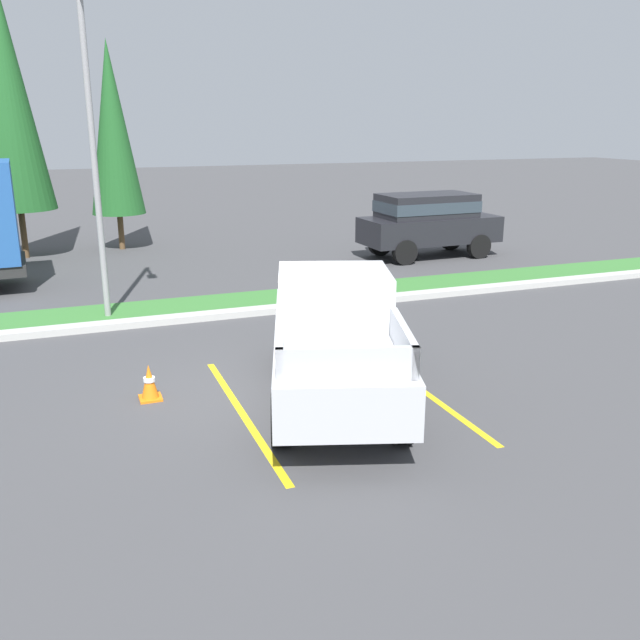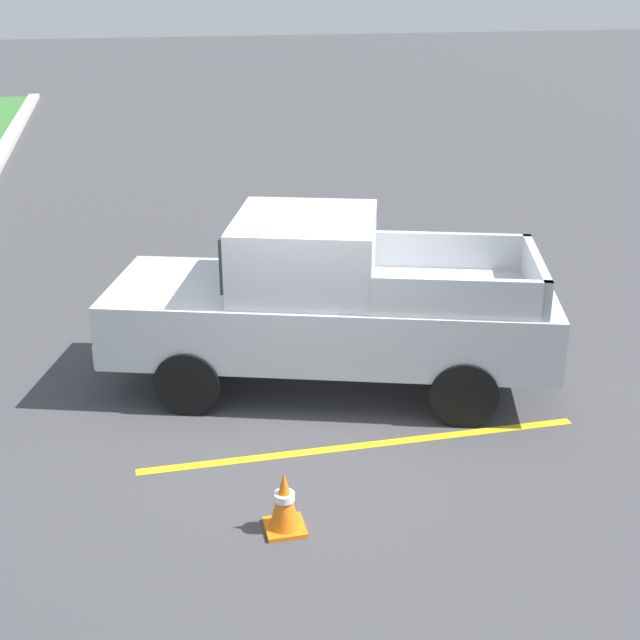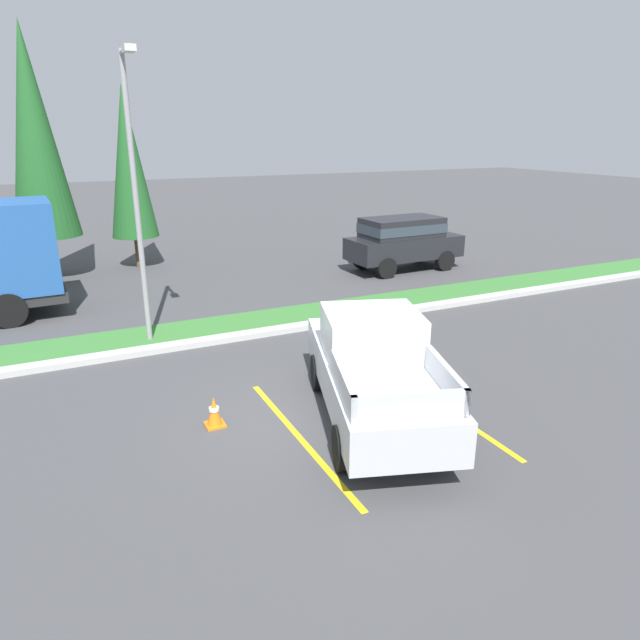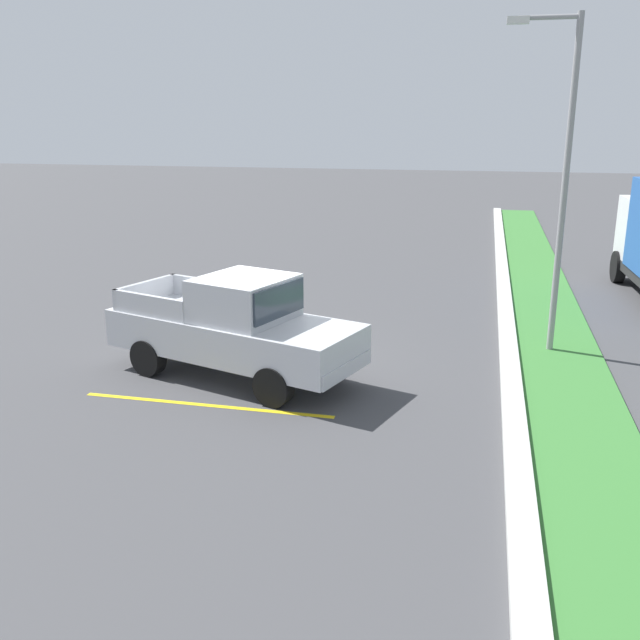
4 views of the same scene
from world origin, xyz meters
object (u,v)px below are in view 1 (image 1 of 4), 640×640
object	(u,v)px
traffic_cone	(149,383)
street_light	(92,135)
cypress_tree_center	(6,92)
pickup_truck_main	(335,339)
cypress_tree_right_inner	(113,129)
suv_distant	(428,220)

from	to	relation	value
traffic_cone	street_light	bearing A→B (deg)	93.31
cypress_tree_center	traffic_cone	distance (m)	14.85
pickup_truck_main	traffic_cone	bearing A→B (deg)	159.58
cypress_tree_center	cypress_tree_right_inner	xyz separation A→B (m)	(3.15, 0.51, -1.12)
pickup_truck_main	cypress_tree_center	world-z (taller)	cypress_tree_center
pickup_truck_main	cypress_tree_center	distance (m)	16.28
street_light	pickup_truck_main	bearing A→B (deg)	-63.09
cypress_tree_right_inner	traffic_cone	bearing A→B (deg)	-93.33
pickup_truck_main	suv_distant	bearing A→B (deg)	53.97
pickup_truck_main	cypress_tree_center	size ratio (longest dim) A/B	0.62
street_light	traffic_cone	bearing A→B (deg)	-86.69
street_light	traffic_cone	world-z (taller)	street_light
street_light	cypress_tree_right_inner	size ratio (longest dim) A/B	1.01
street_light	traffic_cone	size ratio (longest dim) A/B	11.83
street_light	traffic_cone	distance (m)	6.38
cypress_tree_center	traffic_cone	bearing A→B (deg)	-80.46
street_light	traffic_cone	xyz separation A→B (m)	(0.30, -5.11, -3.81)
pickup_truck_main	cypress_tree_right_inner	distance (m)	15.80
pickup_truck_main	cypress_tree_right_inner	size ratio (longest dim) A/B	0.79
cypress_tree_right_inner	traffic_cone	world-z (taller)	cypress_tree_right_inner
pickup_truck_main	suv_distant	xyz separation A→B (m)	(7.45, 10.24, 0.20)
cypress_tree_right_inner	suv_distant	bearing A→B (deg)	-28.49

